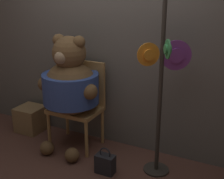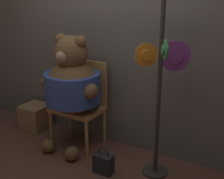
# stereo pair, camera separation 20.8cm
# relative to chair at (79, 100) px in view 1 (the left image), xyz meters

# --- Properties ---
(ground_plane) EXTENTS (14.00, 14.00, 0.00)m
(ground_plane) POSITION_rel_chair_xyz_m (0.35, -0.36, -0.58)
(ground_plane) COLOR brown
(wall_back) EXTENTS (8.00, 0.10, 2.63)m
(wall_back) POSITION_rel_chair_xyz_m (0.35, 0.26, 0.74)
(wall_back) COLOR #66605B
(wall_back) RESTS_ON ground_plane
(chair) EXTENTS (0.60, 0.45, 1.05)m
(chair) POSITION_rel_chair_xyz_m (0.00, 0.00, 0.00)
(chair) COLOR #B2844C
(chair) RESTS_ON ground_plane
(teddy_bear) EXTENTS (0.80, 0.71, 1.41)m
(teddy_bear) POSITION_rel_chair_xyz_m (-0.01, -0.16, 0.24)
(teddy_bear) COLOR brown
(teddy_bear) RESTS_ON ground_plane
(hat_display_rack) EXTENTS (0.45, 0.37, 1.85)m
(hat_display_rack) POSITION_rel_chair_xyz_m (1.11, -0.19, 0.37)
(hat_display_rack) COLOR #332D28
(hat_display_rack) RESTS_ON ground_plane
(handbag_on_ground) EXTENTS (0.21, 0.12, 0.30)m
(handbag_on_ground) POSITION_rel_chair_xyz_m (0.62, -0.47, -0.47)
(handbag_on_ground) COLOR #232328
(handbag_on_ground) RESTS_ON ground_plane
(wooden_crate) EXTENTS (0.34, 0.34, 0.34)m
(wooden_crate) POSITION_rel_chair_xyz_m (-0.79, -0.03, -0.41)
(wooden_crate) COLOR #937047
(wooden_crate) RESTS_ON ground_plane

